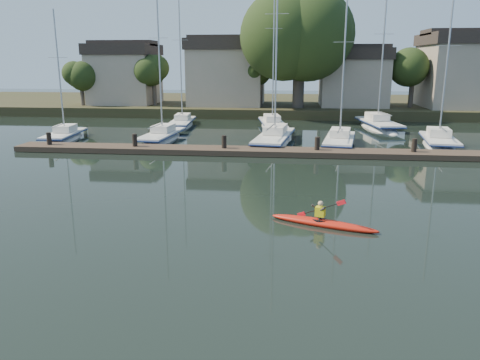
# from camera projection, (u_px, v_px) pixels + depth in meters

# --- Properties ---
(ground) EXTENTS (160.00, 160.00, 0.00)m
(ground) POSITION_uv_depth(u_px,v_px,m) (252.00, 230.00, 16.83)
(ground) COLOR black
(ground) RESTS_ON ground
(kayak) EXTENTS (4.03, 1.95, 1.31)m
(kayak) POSITION_uv_depth(u_px,v_px,m) (323.00, 222.00, 17.28)
(kayak) COLOR red
(kayak) RESTS_ON ground
(dock) EXTENTS (34.00, 2.00, 1.80)m
(dock) POSITION_uv_depth(u_px,v_px,m) (270.00, 151.00, 30.26)
(dock) COLOR #423025
(dock) RESTS_ON ground
(sailboat_0) EXTENTS (2.55, 6.91, 10.72)m
(sailboat_0) POSITION_uv_depth(u_px,v_px,m) (65.00, 142.00, 36.07)
(sailboat_0) COLOR white
(sailboat_0) RESTS_ON ground
(sailboat_1) EXTENTS (2.48, 8.06, 12.99)m
(sailboat_1) POSITION_uv_depth(u_px,v_px,m) (162.00, 142.00, 35.80)
(sailboat_1) COLOR white
(sailboat_1) RESTS_ON ground
(sailboat_2) EXTENTS (3.33, 9.62, 15.60)m
(sailboat_2) POSITION_uv_depth(u_px,v_px,m) (274.00, 146.00, 34.55)
(sailboat_2) COLOR white
(sailboat_2) RESTS_ON ground
(sailboat_3) EXTENTS (3.20, 7.92, 12.42)m
(sailboat_3) POSITION_uv_depth(u_px,v_px,m) (339.00, 148.00, 33.59)
(sailboat_3) COLOR white
(sailboat_3) RESTS_ON ground
(sailboat_4) EXTENTS (3.04, 7.33, 12.09)m
(sailboat_4) POSITION_uv_depth(u_px,v_px,m) (438.00, 149.00, 33.45)
(sailboat_4) COLOR white
(sailboat_4) RESTS_ON ground
(sailboat_5) EXTENTS (2.47, 8.11, 13.22)m
(sailboat_5) POSITION_uv_depth(u_px,v_px,m) (182.00, 128.00, 43.56)
(sailboat_5) COLOR white
(sailboat_5) RESTS_ON ground
(sailboat_6) EXTENTS (3.40, 9.46, 14.74)m
(sailboat_6) POSITION_uv_depth(u_px,v_px,m) (273.00, 130.00, 42.31)
(sailboat_6) COLOR white
(sailboat_6) RESTS_ON ground
(sailboat_7) EXTENTS (3.64, 9.01, 14.12)m
(sailboat_7) POSITION_uv_depth(u_px,v_px,m) (378.00, 131.00, 42.01)
(sailboat_7) COLOR white
(sailboat_7) RESTS_ON ground
(shore) EXTENTS (90.00, 25.25, 12.75)m
(shore) POSITION_uv_depth(u_px,v_px,m) (295.00, 84.00, 54.65)
(shore) COLOR #2B3018
(shore) RESTS_ON ground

